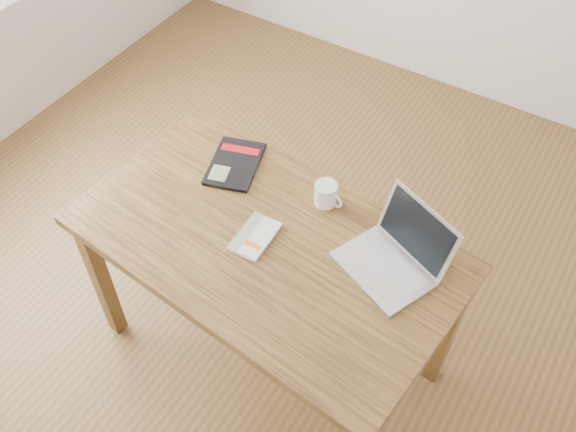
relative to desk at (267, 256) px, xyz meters
The scene contains 6 objects.
room 0.71m from the desk, 123.55° to the left, with size 4.04×4.04×2.70m.
desk is the anchor object (origin of this frame).
white_guidebook 0.11m from the desk, 162.46° to the right, with size 0.12×0.19×0.02m.
black_guidebook 0.40m from the desk, 141.27° to the left, with size 0.25×0.31×0.01m.
laptop 0.46m from the desk, 18.89° to the left, with size 0.39×0.37×0.21m.
coffee_mug 0.31m from the desk, 71.78° to the left, with size 0.12×0.08×0.09m.
Camera 1 is at (0.81, -1.26, 2.47)m, focal length 40.00 mm.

